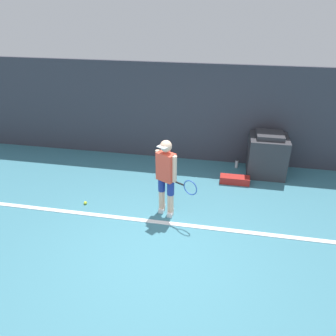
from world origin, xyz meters
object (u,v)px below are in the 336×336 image
object	(u,v)px
tennis_player	(167,175)
tennis_ball	(85,203)
water_bottle	(237,164)
covered_chair	(267,155)
equipment_bag	(235,180)

from	to	relation	value
tennis_player	tennis_ball	size ratio (longest dim) A/B	22.85
tennis_player	water_bottle	bearing A→B (deg)	86.45
tennis_ball	covered_chair	world-z (taller)	covered_chair
equipment_bag	water_bottle	world-z (taller)	water_bottle
covered_chair	water_bottle	size ratio (longest dim) A/B	4.82
equipment_bag	covered_chair	bearing A→B (deg)	40.46
tennis_player	tennis_ball	world-z (taller)	tennis_player
tennis_player	water_bottle	world-z (taller)	tennis_player
tennis_player	tennis_ball	bearing A→B (deg)	-151.23
tennis_player	covered_chair	distance (m)	2.92
tennis_ball	equipment_bag	world-z (taller)	equipment_bag
equipment_bag	water_bottle	bearing A→B (deg)	87.00
covered_chair	equipment_bag	bearing A→B (deg)	-139.54
covered_chair	water_bottle	xyz separation A→B (m)	(-0.67, 0.18, -0.40)
equipment_bag	water_bottle	size ratio (longest dim) A/B	3.09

